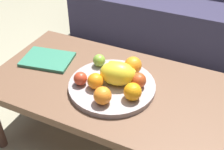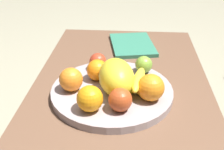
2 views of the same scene
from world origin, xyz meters
name	(u,v)px [view 2 (image 2 of 2)]	position (x,y,z in m)	size (l,w,h in m)	color
coffee_table	(120,101)	(0.00, 0.00, 0.37)	(1.11, 0.62, 0.41)	brown
fruit_bowl	(112,92)	(0.03, -0.03, 0.43)	(0.40, 0.40, 0.03)	#A29697
melon_large_front	(116,77)	(0.05, -0.01, 0.49)	(0.16, 0.11, 0.11)	yellow
orange_front	(151,88)	(0.08, 0.09, 0.48)	(0.08, 0.08, 0.08)	orange
orange_left	(71,79)	(0.05, -0.16, 0.48)	(0.08, 0.08, 0.08)	orange
orange_right	(90,99)	(0.15, -0.08, 0.48)	(0.08, 0.08, 0.08)	orange
orange_back	(97,70)	(-0.02, -0.08, 0.47)	(0.07, 0.07, 0.07)	orange
apple_front	(120,100)	(0.15, 0.01, 0.47)	(0.07, 0.07, 0.07)	#B8471E
apple_left	(144,65)	(-0.09, 0.08, 0.47)	(0.06, 0.06, 0.06)	#7DAB39
apple_right	(98,62)	(-0.10, -0.09, 0.47)	(0.06, 0.06, 0.06)	#BE3B22
banana_bunch	(136,84)	(0.04, 0.05, 0.46)	(0.15, 0.12, 0.06)	yellow
magazine	(132,45)	(-0.37, 0.03, 0.42)	(0.25, 0.18, 0.02)	#337C5E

